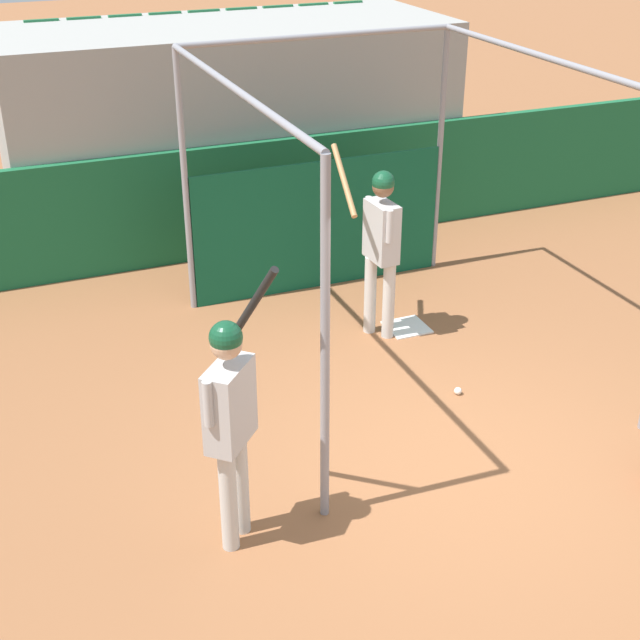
# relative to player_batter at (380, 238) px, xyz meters

# --- Properties ---
(ground_plane) EXTENTS (60.00, 60.00, 0.00)m
(ground_plane) POSITION_rel_player_batter_xyz_m (-0.39, -2.40, -1.12)
(ground_plane) COLOR #935B38
(outfield_wall) EXTENTS (24.00, 0.12, 1.45)m
(outfield_wall) POSITION_rel_player_batter_xyz_m (-0.39, 2.73, -0.40)
(outfield_wall) COLOR #196038
(outfield_wall) RESTS_ON ground
(bleacher_section) EXTENTS (5.95, 2.40, 2.73)m
(bleacher_section) POSITION_rel_player_batter_xyz_m (-0.39, 3.99, 0.24)
(bleacher_section) COLOR #9E9E99
(bleacher_section) RESTS_ON ground
(batting_cage) EXTENTS (3.20, 4.01, 2.96)m
(batting_cage) POSITION_rel_player_batter_xyz_m (-0.12, 0.66, 0.20)
(batting_cage) COLOR gray
(batting_cage) RESTS_ON ground
(home_plate) EXTENTS (0.44, 0.44, 0.02)m
(home_plate) POSITION_rel_player_batter_xyz_m (0.36, -0.01, -1.11)
(home_plate) COLOR white
(home_plate) RESTS_ON ground
(player_batter) EXTENTS (0.54, 0.88, 2.00)m
(player_batter) POSITION_rel_player_batter_xyz_m (0.00, 0.00, 0.00)
(player_batter) COLOR silver
(player_batter) RESTS_ON ground
(player_waiting) EXTENTS (0.65, 0.79, 2.19)m
(player_waiting) POSITION_rel_player_batter_xyz_m (-2.40, -2.56, 0.02)
(player_waiting) COLOR silver
(player_waiting) RESTS_ON ground
(baseball) EXTENTS (0.07, 0.07, 0.07)m
(baseball) POSITION_rel_player_batter_xyz_m (0.19, -1.42, -1.08)
(baseball) COLOR white
(baseball) RESTS_ON ground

